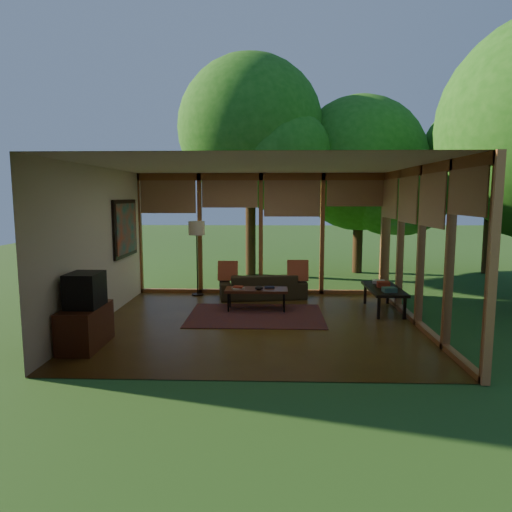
{
  "coord_description": "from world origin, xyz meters",
  "views": [
    {
      "loc": [
        0.25,
        -7.7,
        2.19
      ],
      "look_at": [
        -0.05,
        0.7,
        1.09
      ],
      "focal_mm": 32.0,
      "sensor_mm": 36.0,
      "label": 1
    }
  ],
  "objects_px": {
    "media_cabinet": "(85,327)",
    "television": "(85,290)",
    "sofa": "(263,286)",
    "coffee_table": "(256,290)",
    "floor_lamp": "(197,232)",
    "side_console": "(384,290)"
  },
  "relations": [
    {
      "from": "side_console",
      "to": "floor_lamp",
      "type": "bearing_deg",
      "value": 161.35
    },
    {
      "from": "television",
      "to": "floor_lamp",
      "type": "distance_m",
      "value": 3.76
    },
    {
      "from": "television",
      "to": "coffee_table",
      "type": "height_order",
      "value": "television"
    },
    {
      "from": "media_cabinet",
      "to": "side_console",
      "type": "xyz_separation_m",
      "value": [
        4.87,
        2.29,
        0.11
      ]
    },
    {
      "from": "side_console",
      "to": "television",
      "type": "bearing_deg",
      "value": -154.77
    },
    {
      "from": "coffee_table",
      "to": "floor_lamp",
      "type": "bearing_deg",
      "value": 135.72
    },
    {
      "from": "media_cabinet",
      "to": "television",
      "type": "relative_size",
      "value": 1.82
    },
    {
      "from": "floor_lamp",
      "to": "coffee_table",
      "type": "xyz_separation_m",
      "value": [
        1.36,
        -1.33,
        -1.01
      ]
    },
    {
      "from": "sofa",
      "to": "coffee_table",
      "type": "distance_m",
      "value": 1.1
    },
    {
      "from": "sofa",
      "to": "side_console",
      "type": "xyz_separation_m",
      "value": [
        2.35,
        -1.05,
        0.14
      ]
    },
    {
      "from": "media_cabinet",
      "to": "side_console",
      "type": "height_order",
      "value": "media_cabinet"
    },
    {
      "from": "sofa",
      "to": "coffee_table",
      "type": "height_order",
      "value": "sofa"
    },
    {
      "from": "media_cabinet",
      "to": "coffee_table",
      "type": "distance_m",
      "value": 3.3
    },
    {
      "from": "floor_lamp",
      "to": "coffee_table",
      "type": "relative_size",
      "value": 1.38
    },
    {
      "from": "television",
      "to": "floor_lamp",
      "type": "relative_size",
      "value": 0.33
    },
    {
      "from": "sofa",
      "to": "floor_lamp",
      "type": "distance_m",
      "value": 1.87
    },
    {
      "from": "floor_lamp",
      "to": "side_console",
      "type": "bearing_deg",
      "value": -18.65
    },
    {
      "from": "television",
      "to": "coffee_table",
      "type": "bearing_deg",
      "value": 43.0
    },
    {
      "from": "sofa",
      "to": "coffee_table",
      "type": "relative_size",
      "value": 1.53
    },
    {
      "from": "media_cabinet",
      "to": "floor_lamp",
      "type": "height_order",
      "value": "floor_lamp"
    },
    {
      "from": "side_console",
      "to": "media_cabinet",
      "type": "bearing_deg",
      "value": -154.86
    },
    {
      "from": "sofa",
      "to": "media_cabinet",
      "type": "relative_size",
      "value": 1.84
    }
  ]
}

